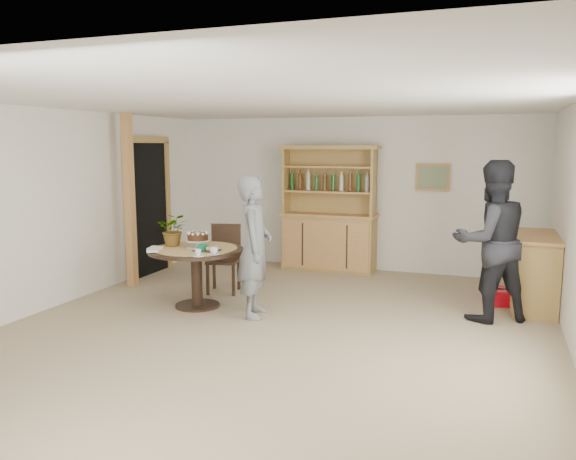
% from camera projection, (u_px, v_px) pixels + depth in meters
% --- Properties ---
extents(ground, '(7.00, 7.00, 0.00)m').
position_uv_depth(ground, '(274.00, 332.00, 6.20)').
color(ground, tan).
rests_on(ground, ground).
extents(room_shell, '(6.04, 7.04, 2.52)m').
position_uv_depth(room_shell, '(274.00, 174.00, 5.95)').
color(room_shell, white).
rests_on(room_shell, ground).
extents(doorway, '(0.13, 1.10, 2.18)m').
position_uv_depth(doorway, '(148.00, 205.00, 8.89)').
color(doorway, black).
rests_on(doorway, ground).
extents(pine_post, '(0.12, 0.12, 2.50)m').
position_uv_depth(pine_post, '(130.00, 201.00, 8.05)').
color(pine_post, tan).
rests_on(pine_post, ground).
extents(hutch, '(1.62, 0.54, 2.04)m').
position_uv_depth(hutch, '(329.00, 229.00, 9.21)').
color(hutch, tan).
rests_on(hutch, ground).
extents(sideboard, '(0.54, 1.26, 0.94)m').
position_uv_depth(sideboard, '(534.00, 271.00, 7.06)').
color(sideboard, tan).
rests_on(sideboard, ground).
extents(dining_table, '(1.20, 1.20, 0.76)m').
position_uv_depth(dining_table, '(196.00, 260.00, 7.10)').
color(dining_table, black).
rests_on(dining_table, ground).
extents(dining_chair, '(0.50, 0.50, 0.95)m').
position_uv_depth(dining_chair, '(225.00, 254.00, 7.88)').
color(dining_chair, black).
rests_on(dining_chair, ground).
extents(birthday_cake, '(0.30, 0.30, 0.20)m').
position_uv_depth(birthday_cake, '(198.00, 238.00, 7.10)').
color(birthday_cake, white).
rests_on(birthday_cake, dining_table).
extents(flower_vase, '(0.47, 0.44, 0.42)m').
position_uv_depth(flower_vase, '(174.00, 230.00, 7.21)').
color(flower_vase, '#3F7233').
rests_on(flower_vase, dining_table).
extents(gift_tray, '(0.30, 0.20, 0.08)m').
position_uv_depth(gift_tray, '(206.00, 249.00, 6.88)').
color(gift_tray, black).
rests_on(gift_tray, dining_table).
extents(coffee_cup_a, '(0.15, 0.15, 0.09)m').
position_uv_depth(coffee_cup_a, '(214.00, 251.00, 6.67)').
color(coffee_cup_a, silver).
rests_on(coffee_cup_a, dining_table).
extents(coffee_cup_b, '(0.15, 0.15, 0.08)m').
position_uv_depth(coffee_cup_b, '(198.00, 253.00, 6.55)').
color(coffee_cup_b, silver).
rests_on(coffee_cup_b, dining_table).
extents(napkins, '(0.24, 0.33, 0.03)m').
position_uv_depth(napkins, '(154.00, 249.00, 6.92)').
color(napkins, white).
rests_on(napkins, dining_table).
extents(teen_boy, '(0.56, 0.70, 1.69)m').
position_uv_depth(teen_boy, '(255.00, 247.00, 6.68)').
color(teen_boy, slate).
rests_on(teen_boy, ground).
extents(adult_person, '(1.15, 1.07, 1.88)m').
position_uv_depth(adult_person, '(491.00, 241.00, 6.52)').
color(adult_person, black).
rests_on(adult_person, ground).
extents(red_suitcase, '(0.65, 0.48, 0.21)m').
position_uv_depth(red_suitcase, '(512.00, 297.00, 7.26)').
color(red_suitcase, red).
rests_on(red_suitcase, ground).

